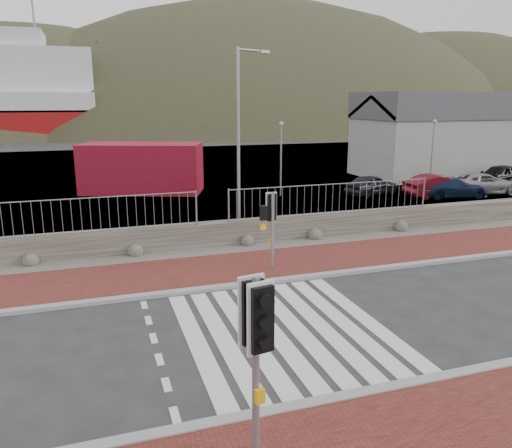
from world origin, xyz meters
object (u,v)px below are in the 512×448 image
object	(u,v)px
streetlight	(241,134)
car_e	(506,174)
car_a	(371,185)
car_d	(484,184)
traffic_signal_near	(256,330)
car_c	(452,187)
car_b	(438,186)
shipping_container	(142,168)
traffic_signal_far	(272,214)

from	to	relation	value
streetlight	car_e	world-z (taller)	streetlight
car_a	car_e	size ratio (longest dim) A/B	0.90
car_d	traffic_signal_near	bearing A→B (deg)	142.50
traffic_signal_near	car_c	xyz separation A→B (m)	(16.85, 16.35, -1.51)
traffic_signal_near	car_b	bearing A→B (deg)	36.43
traffic_signal_near	shipping_container	distance (m)	23.41
car_c	shipping_container	bearing A→B (deg)	78.08
car_b	car_c	size ratio (longest dim) A/B	0.98
car_b	car_a	bearing A→B (deg)	63.44
car_b	car_e	bearing A→B (deg)	-68.81
traffic_signal_far	streetlight	bearing A→B (deg)	-95.63
traffic_signal_near	car_d	size ratio (longest dim) A/B	0.68
traffic_signal_far	car_c	size ratio (longest dim) A/B	0.65
traffic_signal_near	car_e	xyz separation A→B (m)	(23.23, 19.05, -1.43)
streetlight	shipping_container	distance (m)	11.98
streetlight	car_c	size ratio (longest dim) A/B	1.83
car_d	shipping_container	bearing A→B (deg)	82.02
car_d	car_c	bearing A→B (deg)	109.23
traffic_signal_near	traffic_signal_far	distance (m)	8.53
traffic_signal_near	car_c	bearing A→B (deg)	34.76
shipping_container	car_a	distance (m)	13.29
traffic_signal_near	traffic_signal_far	size ratio (longest dim) A/B	1.14
shipping_container	car_a	size ratio (longest dim) A/B	2.02
traffic_signal_near	car_b	xyz separation A→B (m)	(16.18, 16.64, -1.44)
car_c	car_d	xyz separation A→B (m)	(2.54, 0.33, 0.02)
traffic_signal_near	car_e	size ratio (longest dim) A/B	0.77
car_d	car_e	bearing A→B (deg)	-46.55
streetlight	car_b	bearing A→B (deg)	-1.55
car_b	car_e	distance (m)	7.44
traffic_signal_far	car_b	xyz separation A→B (m)	(13.05, 8.71, -1.19)
streetlight	car_e	bearing A→B (deg)	-1.92
car_c	car_d	distance (m)	2.56
shipping_container	car_d	bearing A→B (deg)	0.17
car_d	streetlight	bearing A→B (deg)	118.06
traffic_signal_near	car_b	distance (m)	23.26
shipping_container	car_a	bearing A→B (deg)	-2.18
car_b	shipping_container	bearing A→B (deg)	68.76
shipping_container	car_b	bearing A→B (deg)	-3.64
traffic_signal_near	shipping_container	size ratio (longest dim) A/B	0.42
car_a	car_d	distance (m)	6.62
traffic_signal_near	car_c	world-z (taller)	traffic_signal_near
streetlight	car_d	xyz separation A→B (m)	(16.03, 4.68, -3.43)
traffic_signal_near	car_d	xyz separation A→B (m)	(19.39, 16.68, -1.49)
shipping_container	car_a	world-z (taller)	shipping_container
shipping_container	car_e	distance (m)	22.94
car_b	car_d	distance (m)	3.21
traffic_signal_near	car_c	size ratio (longest dim) A/B	0.74
car_b	car_c	world-z (taller)	car_b
shipping_container	car_c	distance (m)	17.63
traffic_signal_near	traffic_signal_far	xyz separation A→B (m)	(3.13, 7.93, -0.25)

